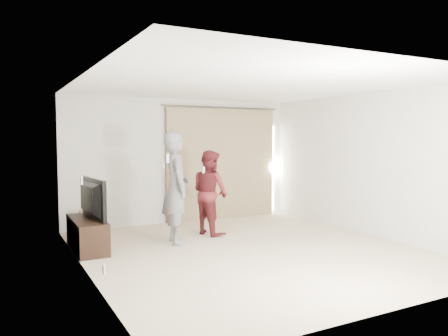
{
  "coord_description": "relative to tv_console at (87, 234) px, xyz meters",
  "views": [
    {
      "loc": [
        -3.55,
        -5.8,
        1.79
      ],
      "look_at": [
        0.17,
        1.2,
        1.23
      ],
      "focal_mm": 35.0,
      "sensor_mm": 36.0,
      "label": 1
    }
  ],
  "objects": [
    {
      "name": "wall_back",
      "position": [
        2.27,
        1.47,
        1.05
      ],
      "size": [
        5.0,
        0.04,
        2.6
      ],
      "primitive_type": "cube",
      "color": "silver",
      "rests_on": "ground"
    },
    {
      "name": "tv",
      "position": [
        0.0,
        0.0,
        0.57
      ],
      "size": [
        0.25,
        1.13,
        0.65
      ],
      "primitive_type": "imported",
      "rotation": [
        0.0,
        0.0,
        1.67
      ],
      "color": "black",
      "rests_on": "tv_console"
    },
    {
      "name": "person_woman",
      "position": [
        2.23,
        0.1,
        0.53
      ],
      "size": [
        0.75,
        0.87,
        1.55
      ],
      "color": "#591A1E",
      "rests_on": "ground"
    },
    {
      "name": "tv_console",
      "position": [
        0.0,
        0.0,
        0.0
      ],
      "size": [
        0.45,
        1.29,
        0.49
      ],
      "primitive_type": "cube",
      "color": "black",
      "rests_on": "ground"
    },
    {
      "name": "scratching_post",
      "position": [
        0.17,
        1.12,
        -0.06
      ],
      "size": [
        0.35,
        0.35,
        0.46
      ],
      "color": "tan",
      "rests_on": "ground"
    },
    {
      "name": "curtain",
      "position": [
        3.18,
        1.4,
        0.96
      ],
      "size": [
        2.8,
        0.11,
        2.46
      ],
      "color": "tan",
      "rests_on": "ground"
    },
    {
      "name": "wall_left",
      "position": [
        -0.23,
        -1.28,
        1.05
      ],
      "size": [
        0.04,
        5.5,
        2.6
      ],
      "color": "silver",
      "rests_on": "ground"
    },
    {
      "name": "floor",
      "position": [
        2.27,
        -1.28,
        -0.25
      ],
      "size": [
        5.5,
        5.5,
        0.0
      ],
      "primitive_type": "plane",
      "color": "#C6B294",
      "rests_on": "ground"
    },
    {
      "name": "ceiling",
      "position": [
        2.27,
        -1.28,
        2.35
      ],
      "size": [
        5.0,
        5.5,
        0.01
      ],
      "primitive_type": "cube",
      "color": "white",
      "rests_on": "wall_back"
    },
    {
      "name": "person_man",
      "position": [
        1.42,
        -0.25,
        0.69
      ],
      "size": [
        0.55,
        0.75,
        1.88
      ],
      "color": "slate",
      "rests_on": "ground"
    }
  ]
}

